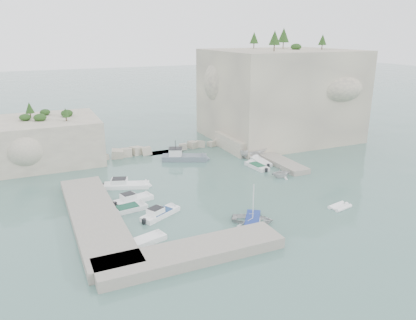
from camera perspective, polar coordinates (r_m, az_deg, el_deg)
name	(u,v)px	position (r m, az deg, el deg)	size (l,w,h in m)	color
ground	(227,195)	(53.02, 2.68, -4.89)	(400.00, 400.00, 0.00)	slate
cliff_east	(279,95)	(81.43, 10.01, 9.05)	(26.00, 22.00, 17.00)	beige
cliff_terrace	(246,142)	(73.52, 5.40, 2.55)	(8.00, 10.00, 2.50)	beige
outcrop_west	(47,140)	(70.64, -21.66, 2.62)	(16.00, 14.00, 7.00)	beige
quay_west	(95,217)	(47.24, -15.64, -7.77)	(5.00, 24.00, 1.10)	#9E9689
quay_south	(192,253)	(38.84, -2.28, -12.93)	(18.00, 4.00, 1.10)	#9E9689
ledge_east	(273,158)	(67.48, 9.09, 0.26)	(3.00, 16.00, 0.80)	#9E9689
breakwater	(165,148)	(71.70, -6.00, 1.68)	(28.00, 3.00, 1.40)	beige
motorboat_a	(127,187)	(56.52, -11.39, -3.77)	(6.69, 1.99, 1.40)	white
motorboat_b	(134,202)	(51.65, -10.39, -5.81)	(5.29, 1.73, 1.40)	white
motorboat_c	(128,211)	(49.35, -11.24, -7.01)	(4.96, 1.81, 0.70)	silver
motorboat_d	(161,216)	(47.43, -6.69, -7.82)	(5.51, 1.64, 1.40)	white
motorboat_e	(148,242)	(42.16, -8.48, -11.35)	(4.05, 1.65, 0.70)	white
rowboat	(253,222)	(45.99, 6.28, -8.66)	(3.31, 4.64, 0.96)	silver
inflatable_dinghy	(340,208)	(51.64, 18.04, -6.43)	(2.88, 1.40, 0.44)	white
tender_east_a	(281,177)	(60.10, 10.22, -2.39)	(2.71, 3.14, 1.66)	silver
tender_east_b	(257,168)	(63.56, 6.89, -1.11)	(4.94, 1.68, 0.70)	silver
tender_east_c	(261,163)	(65.89, 7.44, -0.45)	(5.16, 1.67, 0.70)	white
tender_east_d	(254,157)	(68.74, 6.43, 0.35)	(1.88, 5.01, 1.93)	silver
work_boat	(184,160)	(66.98, -3.33, -0.03)	(7.99, 2.36, 2.20)	slate
rowboat_mast	(253,201)	(44.91, 6.39, -5.71)	(0.10, 0.10, 4.20)	white
vegetation	(255,45)	(79.01, 6.56, 15.81)	(53.48, 13.88, 13.40)	#1E4219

